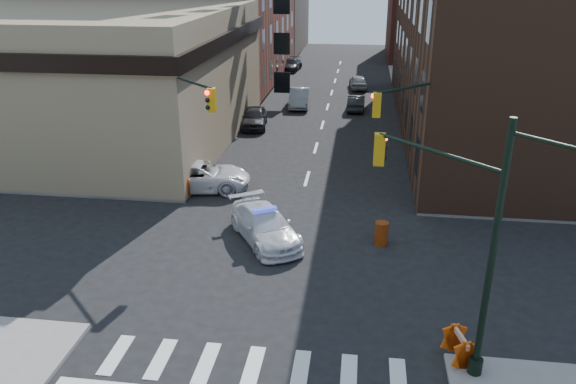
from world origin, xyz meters
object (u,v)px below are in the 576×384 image
(barrel_road, at_px, (381,233))
(barricade_nw_a, at_px, (180,187))
(police_car, at_px, (265,225))
(parked_car_wnear, at_px, (255,117))
(pedestrian_b, at_px, (129,178))
(barrel_bank, at_px, (202,184))
(barricade_se_a, at_px, (459,346))
(pickup, at_px, (199,176))
(pedestrian_a, at_px, (165,164))
(parked_car_enear, at_px, (356,103))
(parked_car_wfar, at_px, (299,98))

(barrel_road, relative_size, barricade_nw_a, 0.85)
(police_car, bearing_deg, barrel_road, -28.14)
(parked_car_wnear, xyz_separation_m, pedestrian_b, (-4.09, -14.69, 0.29))
(barrel_bank, xyz_separation_m, barricade_se_a, (11.90, -12.77, 0.11))
(parked_car_wnear, relative_size, barricade_nw_a, 3.53)
(pedestrian_b, relative_size, barrel_road, 1.68)
(parked_car_wnear, bearing_deg, pickup, -99.67)
(pedestrian_a, height_order, barricade_se_a, pedestrian_a)
(parked_car_enear, distance_m, barrel_bank, 21.68)
(parked_car_wfar, distance_m, parked_car_enear, 5.04)
(pedestrian_b, height_order, barricade_se_a, pedestrian_b)
(parked_car_wfar, xyz_separation_m, barrel_bank, (-3.00, -20.73, -0.29))
(pickup, xyz_separation_m, parked_car_wfar, (3.30, 20.24, -0.00))
(barrel_bank, height_order, barricade_se_a, barricade_se_a)
(parked_car_wnear, height_order, barrel_bank, parked_car_wnear)
(police_car, distance_m, barrel_road, 5.26)
(barricade_nw_a, bearing_deg, parked_car_enear, 69.43)
(barrel_bank, bearing_deg, pedestrian_a, 149.28)
(parked_car_wnear, height_order, barricade_nw_a, parked_car_wnear)
(barrel_road, height_order, barricade_se_a, barrel_road)
(barrel_road, bearing_deg, parked_car_enear, 93.75)
(pedestrian_b, bearing_deg, barrel_road, -3.03)
(parked_car_wnear, bearing_deg, pedestrian_b, -112.45)
(parked_car_wfar, bearing_deg, parked_car_enear, -10.31)
(pedestrian_a, bearing_deg, police_car, -20.16)
(parked_car_wnear, distance_m, pedestrian_a, 12.47)
(parked_car_enear, xyz_separation_m, barricade_nw_a, (-9.00, -20.97, -0.03))
(parked_car_wfar, xyz_separation_m, pedestrian_b, (-6.75, -21.77, 0.27))
(parked_car_wfar, distance_m, barricade_nw_a, 21.92)
(pickup, xyz_separation_m, barrel_bank, (0.30, -0.49, -0.29))
(parked_car_enear, xyz_separation_m, pedestrian_a, (-10.60, -18.61, 0.36))
(pickup, bearing_deg, barrel_road, -127.16)
(police_car, bearing_deg, pickup, 98.23)
(parked_car_wfar, relative_size, parked_car_enear, 1.21)
(parked_car_wfar, height_order, barrel_bank, parked_car_wfar)
(police_car, xyz_separation_m, barricade_se_a, (7.50, -7.58, -0.13))
(pedestrian_a, bearing_deg, parked_car_wnear, 100.15)
(pickup, distance_m, parked_car_wfar, 20.51)
(parked_car_wnear, distance_m, barricade_nw_a, 14.54)
(police_car, distance_m, barrel_bank, 6.81)
(pedestrian_a, height_order, barrel_bank, pedestrian_a)
(parked_car_enear, height_order, barricade_se_a, parked_car_enear)
(police_car, height_order, barricade_nw_a, police_car)
(pedestrian_a, xyz_separation_m, barricade_se_a, (14.50, -14.31, -0.40))
(pedestrian_b, distance_m, barricade_nw_a, 2.79)
(barricade_se_a, bearing_deg, pickup, 28.29)
(parked_car_wfar, distance_m, pedestrian_b, 22.79)
(pedestrian_b, distance_m, barrel_road, 13.95)
(parked_car_wfar, height_order, parked_car_enear, parked_car_wfar)
(parked_car_wfar, bearing_deg, pickup, -102.95)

